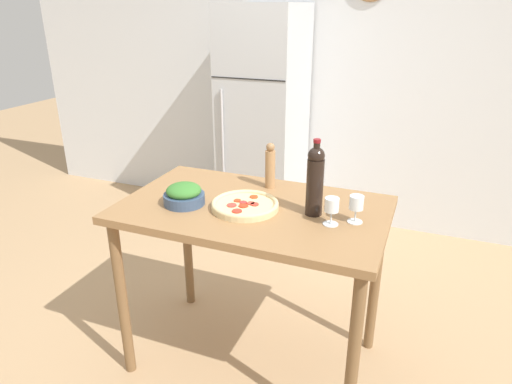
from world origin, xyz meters
name	(u,v)px	position (x,y,z in m)	size (l,w,h in m)	color
ground_plane	(253,357)	(0.00, 0.00, 0.00)	(14.00, 14.00, 0.00)	tan
wall_back	(343,78)	(0.00, 2.04, 1.30)	(6.40, 0.09, 2.60)	silver
refrigerator	(264,123)	(-0.57, 1.64, 0.95)	(0.61, 0.73, 1.90)	#B7BCC1
prep_counter	(253,228)	(0.00, 0.00, 0.83)	(1.32, 0.80, 0.95)	olive
wine_bottle	(315,180)	(0.30, 0.02, 1.13)	(0.08, 0.08, 0.37)	black
wine_glass_near	(332,207)	(0.41, -0.06, 1.04)	(0.07, 0.07, 0.13)	silver
wine_glass_far	(356,204)	(0.50, 0.01, 1.04)	(0.07, 0.07, 0.13)	silver
pepper_mill	(270,166)	(-0.01, 0.27, 1.08)	(0.05, 0.05, 0.25)	#AD7F51
salad_bowl	(184,195)	(-0.33, -0.10, 1.00)	(0.21, 0.21, 0.11)	#384C6B
homemade_pizza	(245,205)	(-0.02, -0.04, 0.97)	(0.33, 0.33, 0.04)	#DBC189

